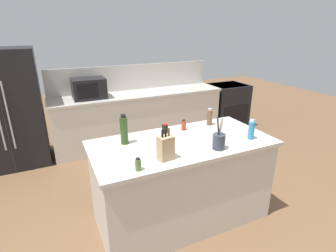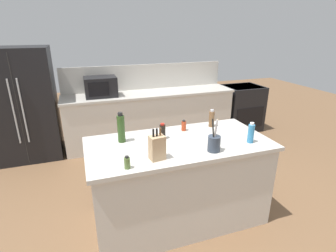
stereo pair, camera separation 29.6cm
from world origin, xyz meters
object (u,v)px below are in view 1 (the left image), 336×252
at_px(soy_sauce_bottle, 165,132).
at_px(refrigerator, 6,110).
at_px(utensil_crock, 219,141).
at_px(salt_shaker, 214,138).
at_px(range_oven, 227,106).
at_px(knife_block, 166,148).
at_px(pepper_grinder, 210,117).
at_px(spice_jar_paprika, 184,125).
at_px(microwave, 89,88).
at_px(spice_jar_oregano, 138,165).
at_px(dish_soap_bottle, 251,130).
at_px(olive_oil_bottle, 124,130).

bearing_deg(soy_sauce_bottle, refrigerator, 127.97).
height_order(utensil_crock, salt_shaker, utensil_crock).
height_order(range_oven, salt_shaker, salt_shaker).
bearing_deg(soy_sauce_bottle, range_oven, 40.66).
relative_size(knife_block, pepper_grinder, 1.42).
distance_m(refrigerator, range_oven, 4.06).
bearing_deg(spice_jar_paprika, microwave, 110.70).
relative_size(pepper_grinder, spice_jar_oregano, 1.83).
xyz_separation_m(knife_block, utensil_crock, (0.55, -0.02, -0.03)).
xyz_separation_m(pepper_grinder, spice_jar_oregano, (-1.12, -0.66, -0.04)).
bearing_deg(knife_block, dish_soap_bottle, -5.69).
bearing_deg(refrigerator, range_oven, -0.73).
relative_size(microwave, spice_jar_oregano, 4.69).
relative_size(spice_jar_paprika, spice_jar_oregano, 1.10).
distance_m(utensil_crock, soy_sauce_bottle, 0.57).
distance_m(utensil_crock, salt_shaker, 0.12).
bearing_deg(pepper_grinder, range_oven, 47.52).
xyz_separation_m(refrigerator, knife_block, (1.46, -2.53, 0.17)).
distance_m(microwave, dish_soap_bottle, 2.74).
bearing_deg(dish_soap_bottle, utensil_crock, -172.72).
bearing_deg(pepper_grinder, soy_sauce_bottle, -166.49).
xyz_separation_m(range_oven, utensil_crock, (-2.03, -2.50, 0.56)).
height_order(pepper_grinder, dish_soap_bottle, dish_soap_bottle).
bearing_deg(soy_sauce_bottle, knife_block, -113.80).
bearing_deg(dish_soap_bottle, olive_oil_bottle, 160.16).
bearing_deg(knife_block, spice_jar_oregano, -172.70).
distance_m(utensil_crock, olive_oil_bottle, 0.93).
bearing_deg(pepper_grinder, spice_jar_paprika, -177.15).
bearing_deg(utensil_crock, olive_oil_bottle, 147.42).
bearing_deg(range_oven, dish_soap_bottle, -122.97).
height_order(refrigerator, soy_sauce_bottle, refrigerator).
height_order(range_oven, knife_block, knife_block).
relative_size(refrigerator, spice_jar_oregano, 15.89).
bearing_deg(spice_jar_paprika, salt_shaker, -78.31).
bearing_deg(dish_soap_bottle, refrigerator, 134.62).
bearing_deg(spice_jar_oregano, spice_jar_paprika, 39.80).
xyz_separation_m(pepper_grinder, salt_shaker, (-0.26, -0.48, -0.04)).
xyz_separation_m(spice_jar_oregano, salt_shaker, (0.86, 0.17, 0.01)).
distance_m(refrigerator, pepper_grinder, 3.02).
distance_m(microwave, pepper_grinder, 2.19).
bearing_deg(spice_jar_oregano, olive_oil_bottle, 84.94).
bearing_deg(utensil_crock, refrigerator, 128.29).
bearing_deg(spice_jar_paprika, range_oven, 42.43).
relative_size(dish_soap_bottle, spice_jar_oregano, 1.91).
bearing_deg(soy_sauce_bottle, dish_soap_bottle, -25.23).
bearing_deg(pepper_grinder, spice_jar_oregano, -149.75).
bearing_deg(dish_soap_bottle, range_oven, 57.03).
xyz_separation_m(utensil_crock, salt_shaker, (0.03, 0.12, -0.02)).
bearing_deg(microwave, refrigerator, 177.58).
bearing_deg(pepper_grinder, dish_soap_bottle, -73.87).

